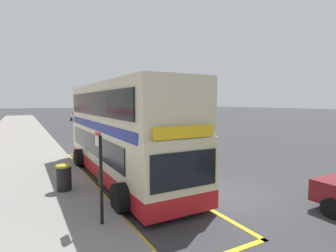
{
  "coord_description": "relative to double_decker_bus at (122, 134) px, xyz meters",
  "views": [
    {
      "loc": [
        -6.54,
        -7.83,
        3.58
      ],
      "look_at": [
        -0.19,
        3.66,
        2.39
      ],
      "focal_mm": 28.4,
      "sensor_mm": 36.0,
      "label": 1
    }
  ],
  "objects": [
    {
      "name": "ground_plane",
      "position": [
        2.46,
        27.91,
        -2.07
      ],
      "size": [
        260.0,
        260.0,
        0.0
      ],
      "primitive_type": "plane",
      "color": "#333335"
    },
    {
      "name": "pavement_near",
      "position": [
        -4.54,
        27.91,
        -2.0
      ],
      "size": [
        6.0,
        76.0,
        0.14
      ],
      "primitive_type": "cube",
      "color": "gray",
      "rests_on": "ground"
    },
    {
      "name": "double_decker_bus",
      "position": [
        0.0,
        0.0,
        0.0
      ],
      "size": [
        3.28,
        11.09,
        4.4
      ],
      "color": "beige",
      "rests_on": "ground"
    },
    {
      "name": "bus_bay_markings",
      "position": [
        -0.08,
        -0.24,
        -2.06
      ],
      "size": [
        2.92,
        14.38,
        0.01
      ],
      "color": "gold",
      "rests_on": "ground"
    },
    {
      "name": "bus_stop_sign",
      "position": [
        -2.22,
        -4.6,
        -0.39
      ],
      "size": [
        0.09,
        0.51,
        2.59
      ],
      "color": "black",
      "rests_on": "pavement_near"
    },
    {
      "name": "parked_car_white_behind",
      "position": [
        5.37,
        41.51,
        -1.27
      ],
      "size": [
        2.09,
        4.2,
        1.62
      ],
      "rotation": [
        0.0,
        0.0,
        0.02
      ],
      "color": "silver",
      "rests_on": "ground"
    },
    {
      "name": "parked_car_maroon_ahead",
      "position": [
        5.04,
        22.44,
        -1.27
      ],
      "size": [
        2.09,
        4.2,
        1.62
      ],
      "rotation": [
        0.0,
        0.0,
        3.13
      ],
      "color": "maroon",
      "rests_on": "ground"
    },
    {
      "name": "litter_bin",
      "position": [
        -2.74,
        -1.11,
        -1.42
      ],
      "size": [
        0.59,
        0.59,
        1.01
      ],
      "color": "black",
      "rests_on": "pavement_near"
    }
  ]
}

